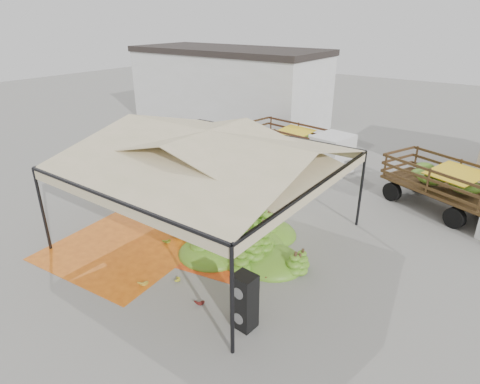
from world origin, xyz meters
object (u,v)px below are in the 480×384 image
Objects in this scene: truck_right at (467,189)px; speaker_stack at (245,301)px; vendor at (287,174)px; truck_left at (301,143)px; banana_heap at (238,231)px.

speaker_stack is at bearing -86.86° from truck_right.
speaker_stack is 9.36m from vendor.
vendor is 7.37m from truck_right.
speaker_stack is 12.81m from truck_left.
speaker_stack is 10.62m from truck_right.
banana_heap is at bearing -66.32° from truck_left.
truck_right reaches higher than speaker_stack.
truck_right is at bearing 49.17° from banana_heap.
truck_right is (3.47, 10.02, 0.50)m from speaker_stack.
banana_heap is 4.00m from speaker_stack.
speaker_stack is 0.25× the size of truck_left.
truck_right reaches higher than vendor.
vendor is 3.49m from truck_left.
truck_left reaches higher than vendor.
speaker_stack is at bearing -58.98° from truck_left.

